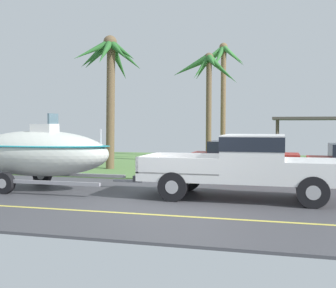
% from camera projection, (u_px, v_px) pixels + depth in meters
% --- Properties ---
extents(ground, '(36.00, 22.00, 0.11)m').
position_uv_depth(ground, '(222.00, 170.00, 19.53)').
color(ground, '#424247').
extents(pickup_truck_towing, '(5.71, 2.12, 1.80)m').
position_uv_depth(pickup_truck_towing, '(252.00, 163.00, 11.79)').
color(pickup_truck_towing, silver).
rests_on(pickup_truck_towing, ground).
extents(boat_on_trailer, '(6.19, 2.32, 2.43)m').
position_uv_depth(boat_on_trailer, '(38.00, 153.00, 13.55)').
color(boat_on_trailer, gray).
rests_on(boat_on_trailer, ground).
extents(parked_sedan_near, '(4.43, 1.87, 1.38)m').
position_uv_depth(parked_sedan_near, '(243.00, 158.00, 17.83)').
color(parked_sedan_near, '#B21E19').
rests_on(parked_sedan_near, ground).
extents(palm_tree_near_left, '(3.58, 3.24, 5.86)m').
position_uv_depth(palm_tree_near_left, '(208.00, 77.00, 22.38)').
color(palm_tree_near_left, brown).
rests_on(palm_tree_near_left, ground).
extents(palm_tree_near_right, '(3.27, 3.67, 6.15)m').
position_uv_depth(palm_tree_near_right, '(110.00, 67.00, 19.37)').
color(palm_tree_near_right, brown).
rests_on(palm_tree_near_right, ground).
extents(palm_tree_mid, '(2.90, 2.77, 7.04)m').
position_uv_depth(palm_tree_mid, '(223.00, 69.00, 25.78)').
color(palm_tree_mid, brown).
rests_on(palm_tree_mid, ground).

